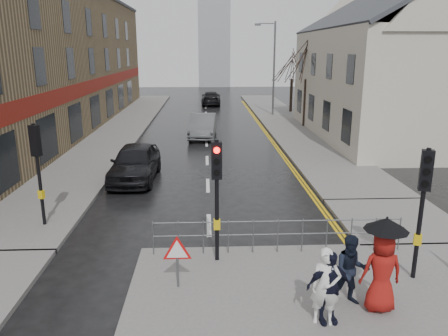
{
  "coord_description": "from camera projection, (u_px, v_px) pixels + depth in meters",
  "views": [
    {
      "loc": [
        -0.09,
        -10.85,
        5.79
      ],
      "look_at": [
        0.55,
        3.71,
        1.82
      ],
      "focal_mm": 35.0,
      "sensor_mm": 36.0,
      "label": 1
    }
  ],
  "objects": [
    {
      "name": "pedestrian_b",
      "position": [
        351.0,
        270.0,
        9.84
      ],
      "size": [
        0.86,
        0.69,
        1.67
      ],
      "primitive_type": "imported",
      "rotation": [
        0.0,
        0.0,
        -0.08
      ],
      "color": "black",
      "rests_on": "near_pavement"
    },
    {
      "name": "building_right_cream",
      "position": [
        389.0,
        65.0,
        28.59
      ],
      "size": [
        9.0,
        16.4,
        10.1
      ],
      "color": "beige",
      "rests_on": "ground"
    },
    {
      "name": "traffic_signal_far_left",
      "position": [
        37.0,
        157.0,
        14.0
      ],
      "size": [
        0.34,
        0.33,
        3.4
      ],
      "color": "black",
      "rests_on": "left_pavement"
    },
    {
      "name": "pedestrian_a",
      "position": [
        326.0,
        287.0,
        9.14
      ],
      "size": [
        0.69,
        0.53,
        1.7
      ],
      "primitive_type": "imported",
      "rotation": [
        0.0,
        0.0,
        -0.21
      ],
      "color": "silver",
      "rests_on": "near_pavement"
    },
    {
      "name": "church_tower",
      "position": [
        214.0,
        29.0,
        69.45
      ],
      "size": [
        5.0,
        5.0,
        18.0
      ],
      "primitive_type": "cube",
      "color": "#95989D",
      "rests_on": "ground"
    },
    {
      "name": "car_mid",
      "position": [
        203.0,
        126.0,
        29.57
      ],
      "size": [
        2.0,
        4.87,
        1.57
      ],
      "primitive_type": "imported",
      "rotation": [
        0.0,
        0.0,
        -0.07
      ],
      "color": "#515457",
      "rests_on": "ground"
    },
    {
      "name": "warning_sign",
      "position": [
        177.0,
        253.0,
        10.51
      ],
      "size": [
        0.8,
        0.07,
        1.35
      ],
      "color": "#595B5E",
      "rests_on": "near_pavement"
    },
    {
      "name": "tree_far",
      "position": [
        292.0,
        65.0,
        40.08
      ],
      "size": [
        2.4,
        2.4,
        5.64
      ],
      "color": "#30241B",
      "rests_on": "right_pavement"
    },
    {
      "name": "traffic_signal_near_left",
      "position": [
        217.0,
        180.0,
        11.54
      ],
      "size": [
        0.28,
        0.27,
        3.4
      ],
      "color": "black",
      "rests_on": "near_pavement"
    },
    {
      "name": "car_far",
      "position": [
        211.0,
        98.0,
        46.94
      ],
      "size": [
        2.13,
        5.02,
        1.44
      ],
      "primitive_type": "imported",
      "rotation": [
        0.0,
        0.0,
        3.12
      ],
      "color": "black",
      "rests_on": "ground"
    },
    {
      "name": "traffic_signal_near_right",
      "position": [
        424.0,
        191.0,
        10.59
      ],
      "size": [
        0.34,
        0.33,
        3.4
      ],
      "color": "black",
      "rests_on": "near_pavement"
    },
    {
      "name": "tree_near",
      "position": [
        307.0,
        59.0,
        32.16
      ],
      "size": [
        2.4,
        2.4,
        6.58
      ],
      "color": "#30241B",
      "rests_on": "right_pavement"
    },
    {
      "name": "ground",
      "position": [
        210.0,
        268.0,
        11.98
      ],
      "size": [
        120.0,
        120.0,
        0.0
      ],
      "primitive_type": "plane",
      "color": "black",
      "rests_on": "ground"
    },
    {
      "name": "right_pavement",
      "position": [
        284.0,
        121.0,
        36.34
      ],
      "size": [
        4.0,
        40.0,
        0.14
      ],
      "primitive_type": "cube",
      "color": "#605E5B",
      "rests_on": "ground"
    },
    {
      "name": "pavement_bridge_right",
      "position": [
        396.0,
        220.0,
        15.13
      ],
      "size": [
        4.0,
        4.2,
        0.14
      ],
      "primitive_type": "cube",
      "color": "#605E5B",
      "rests_on": "ground"
    },
    {
      "name": "left_pavement",
      "position": [
        123.0,
        126.0,
        33.86
      ],
      "size": [
        4.0,
        44.0,
        0.14
      ],
      "primitive_type": "cube",
      "color": "#605E5B",
      "rests_on": "ground"
    },
    {
      "name": "street_lamp",
      "position": [
        272.0,
        62.0,
        37.99
      ],
      "size": [
        1.83,
        0.25,
        8.0
      ],
      "color": "#595B5E",
      "rests_on": "right_pavement"
    },
    {
      "name": "car_parked",
      "position": [
        135.0,
        162.0,
        19.86
      ],
      "size": [
        2.09,
        4.88,
        1.64
      ],
      "primitive_type": "imported",
      "rotation": [
        0.0,
        0.0,
        -0.03
      ],
      "color": "black",
      "rests_on": "ground"
    },
    {
      "name": "pedestrian_with_umbrella",
      "position": [
        383.0,
        262.0,
        9.52
      ],
      "size": [
        0.96,
        0.96,
        2.2
      ],
      "color": "maroon",
      "rests_on": "near_pavement"
    },
    {
      "name": "building_left_terrace",
      "position": [
        39.0,
        61.0,
        31.37
      ],
      "size": [
        8.0,
        42.0,
        10.0
      ],
      "primitive_type": "cube",
      "color": "#89724F",
      "rests_on": "ground"
    },
    {
      "name": "guard_railing_front",
      "position": [
        278.0,
        229.0,
        12.42
      ],
      "size": [
        7.14,
        0.04,
        1.0
      ],
      "color": "#595B5E",
      "rests_on": "near_pavement"
    },
    {
      "name": "pedestrian_d",
      "position": [
        329.0,
        287.0,
        9.17
      ],
      "size": [
        1.0,
        0.5,
        1.64
      ],
      "primitive_type": "imported",
      "rotation": [
        0.0,
        0.0,
        0.11
      ],
      "color": "black",
      "rests_on": "near_pavement"
    }
  ]
}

